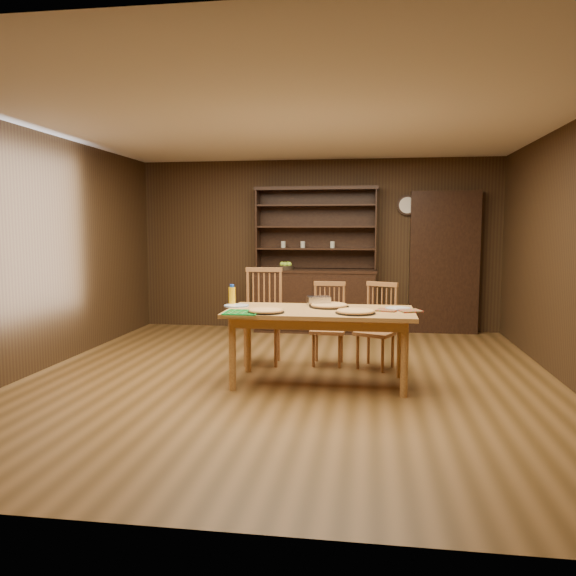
% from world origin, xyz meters
% --- Properties ---
extents(floor, '(6.00, 6.00, 0.00)m').
position_xyz_m(floor, '(0.00, 0.00, 0.00)').
color(floor, brown).
rests_on(floor, ground).
extents(room_shell, '(6.00, 6.00, 6.00)m').
position_xyz_m(room_shell, '(0.00, 0.00, 1.58)').
color(room_shell, silver).
rests_on(room_shell, floor).
extents(china_hutch, '(1.84, 0.52, 2.17)m').
position_xyz_m(china_hutch, '(-0.00, 2.75, 0.60)').
color(china_hutch, black).
rests_on(china_hutch, floor).
extents(doorway, '(1.00, 0.18, 2.10)m').
position_xyz_m(doorway, '(1.90, 2.90, 1.05)').
color(doorway, black).
rests_on(doorway, floor).
extents(wall_clock, '(0.30, 0.05, 0.30)m').
position_xyz_m(wall_clock, '(1.35, 2.96, 1.90)').
color(wall_clock, black).
rests_on(wall_clock, room_shell).
extents(dining_table, '(1.84, 0.92, 0.75)m').
position_xyz_m(dining_table, '(0.33, -0.15, 0.67)').
color(dining_table, gold).
rests_on(dining_table, floor).
extents(chair_left, '(0.48, 0.46, 1.10)m').
position_xyz_m(chair_left, '(-0.41, 0.68, 0.58)').
color(chair_left, '#A56A38').
rests_on(chair_left, floor).
extents(chair_center, '(0.40, 0.38, 0.94)m').
position_xyz_m(chair_center, '(0.35, 0.72, 0.50)').
color(chair_center, '#A56A38').
rests_on(chair_center, floor).
extents(chair_right, '(0.51, 0.50, 0.95)m').
position_xyz_m(chair_right, '(0.91, 0.62, 0.50)').
color(chair_right, '#A56A38').
rests_on(chair_right, floor).
extents(pizza_left, '(0.35, 0.35, 0.04)m').
position_xyz_m(pizza_left, '(-0.17, -0.43, 0.77)').
color(pizza_left, black).
rests_on(pizza_left, dining_table).
extents(pizza_right, '(0.38, 0.38, 0.04)m').
position_xyz_m(pizza_right, '(0.68, -0.36, 0.77)').
color(pizza_right, black).
rests_on(pizza_right, dining_table).
extents(pizza_center, '(0.41, 0.41, 0.04)m').
position_xyz_m(pizza_center, '(0.40, 0.04, 0.77)').
color(pizza_center, black).
rests_on(pizza_center, dining_table).
extents(cooling_rack, '(0.35, 0.35, 0.01)m').
position_xyz_m(cooling_rack, '(-0.39, -0.48, 0.76)').
color(cooling_rack, green).
rests_on(cooling_rack, dining_table).
extents(plate_left, '(0.26, 0.26, 0.02)m').
position_xyz_m(plate_left, '(-0.55, -0.04, 0.76)').
color(plate_left, white).
rests_on(plate_left, dining_table).
extents(plate_right, '(0.25, 0.25, 0.02)m').
position_xyz_m(plate_right, '(1.09, -0.02, 0.76)').
color(plate_right, white).
rests_on(plate_right, dining_table).
extents(foil_dish, '(0.27, 0.22, 0.09)m').
position_xyz_m(foil_dish, '(0.28, 0.17, 0.80)').
color(foil_dish, silver).
rests_on(foil_dish, dining_table).
extents(juice_bottle, '(0.07, 0.07, 0.22)m').
position_xyz_m(juice_bottle, '(-0.62, 0.07, 0.85)').
color(juice_bottle, '#FFB40D').
rests_on(juice_bottle, dining_table).
extents(pot_holder_a, '(0.26, 0.26, 0.02)m').
position_xyz_m(pot_holder_a, '(1.20, -0.16, 0.76)').
color(pot_holder_a, red).
rests_on(pot_holder_a, dining_table).
extents(pot_holder_b, '(0.24, 0.24, 0.01)m').
position_xyz_m(pot_holder_b, '(0.98, -0.14, 0.76)').
color(pot_holder_b, red).
rests_on(pot_holder_b, dining_table).
extents(fruit_bowl, '(0.25, 0.25, 0.12)m').
position_xyz_m(fruit_bowl, '(-0.44, 2.69, 0.99)').
color(fruit_bowl, black).
rests_on(fruit_bowl, china_hutch).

